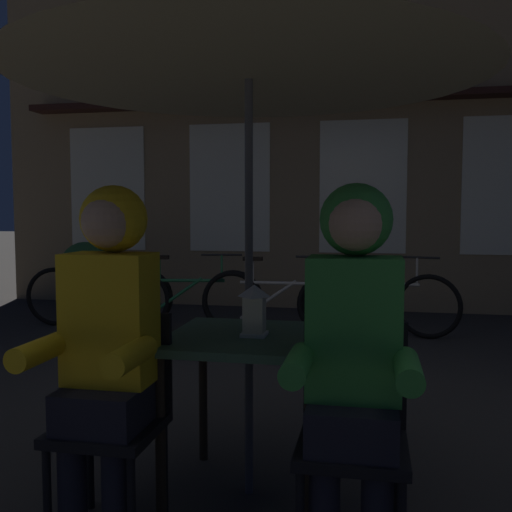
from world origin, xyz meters
name	(u,v)px	position (x,y,z in m)	size (l,w,h in m)	color
ground_plane	(249,493)	(0.00, 0.00, 0.00)	(60.00, 60.00, 0.00)	#2D2B28
cafe_table	(249,357)	(0.00, 0.00, 0.64)	(0.72, 0.72, 0.74)	#42664C
patio_umbrella	(249,35)	(0.00, 0.00, 2.06)	(2.10, 2.10, 2.31)	#4C4C51
lantern	(254,309)	(0.03, -0.02, 0.86)	(0.11, 0.11, 0.23)	white
chair_left	(115,409)	(-0.48, -0.37, 0.49)	(0.40, 0.40, 0.87)	black
chair_right	(353,426)	(0.48, -0.37, 0.49)	(0.40, 0.40, 0.87)	black
person_left_hooded	(107,325)	(-0.48, -0.43, 0.85)	(0.45, 0.56, 1.40)	black
person_right_hooded	(354,335)	(0.48, -0.43, 0.85)	(0.45, 0.56, 1.40)	black
shopfront_building	(365,74)	(0.40, 5.40, 3.09)	(10.00, 0.93, 6.20)	#937A56
bicycle_nearest	(99,295)	(-2.47, 3.46, 0.35)	(1.67, 0.28, 0.84)	black
bicycle_second	(186,299)	(-1.43, 3.44, 0.35)	(1.67, 0.31, 0.84)	black
bicycle_third	(279,302)	(-0.41, 3.41, 0.35)	(1.68, 0.08, 0.84)	black
bicycle_fourth	(377,302)	(0.60, 3.60, 0.35)	(1.66, 0.33, 0.84)	black
potted_plant	(85,273)	(-2.89, 3.96, 0.54)	(0.60, 0.60, 0.92)	brown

